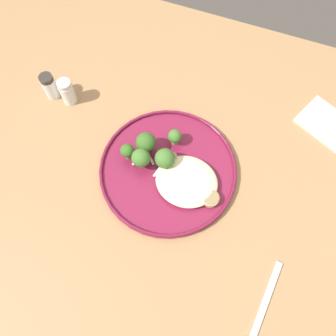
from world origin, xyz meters
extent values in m
plane|color=#47423D|center=(0.00, 0.00, 0.00)|extent=(6.00, 6.00, 0.00)
cube|color=#9E754C|center=(0.00, 0.00, 0.72)|extent=(1.40, 1.00, 0.04)
cube|color=olive|center=(0.64, -0.44, 0.35)|extent=(0.06, 0.06, 0.70)
cylinder|color=maroon|center=(0.05, -0.04, 0.74)|extent=(0.29, 0.29, 0.01)
torus|color=maroon|center=(0.05, -0.04, 0.75)|extent=(0.29, 0.29, 0.01)
ellipsoid|color=beige|center=(0.01, -0.02, 0.76)|extent=(0.13, 0.11, 0.03)
cylinder|color=#DBB77A|center=(-0.05, -0.01, 0.76)|extent=(0.04, 0.04, 0.01)
cylinder|color=#8E774F|center=(-0.05, -0.01, 0.77)|extent=(0.03, 0.03, 0.00)
cylinder|color=#DBB77A|center=(0.01, -0.04, 0.76)|extent=(0.03, 0.03, 0.01)
cylinder|color=#8E774F|center=(0.01, -0.04, 0.77)|extent=(0.03, 0.03, 0.00)
cylinder|color=beige|center=(0.06, -0.06, 0.76)|extent=(0.03, 0.03, 0.01)
cylinder|color=#988766|center=(0.06, -0.06, 0.77)|extent=(0.03, 0.03, 0.00)
cylinder|color=#DBB77A|center=(0.00, -0.06, 0.76)|extent=(0.03, 0.03, 0.01)
cylinder|color=#8E774F|center=(0.00, -0.06, 0.77)|extent=(0.02, 0.02, 0.00)
cylinder|color=#7A994C|center=(0.06, -0.05, 0.76)|extent=(0.02, 0.02, 0.02)
sphere|color=#42702D|center=(0.06, -0.05, 0.78)|extent=(0.04, 0.04, 0.04)
cylinder|color=#7A994C|center=(0.06, -0.11, 0.76)|extent=(0.02, 0.02, 0.02)
sphere|color=#42702D|center=(0.06, -0.11, 0.78)|extent=(0.03, 0.03, 0.03)
cylinder|color=#7A994C|center=(0.14, -0.04, 0.76)|extent=(0.02, 0.02, 0.02)
sphere|color=#386023|center=(0.14, -0.04, 0.78)|extent=(0.03, 0.03, 0.03)
cylinder|color=#7A994C|center=(0.11, -0.07, 0.76)|extent=(0.01, 0.01, 0.02)
sphere|color=#386023|center=(0.11, -0.07, 0.79)|extent=(0.04, 0.04, 0.04)
cylinder|color=#7A994C|center=(0.11, -0.03, 0.76)|extent=(0.02, 0.02, 0.02)
sphere|color=#42702D|center=(0.11, -0.03, 0.78)|extent=(0.04, 0.04, 0.04)
cube|color=silver|center=(0.12, -0.05, 0.75)|extent=(0.02, 0.05, 0.00)
cube|color=silver|center=(0.10, -0.05, 0.75)|extent=(0.04, 0.03, 0.00)
cube|color=silver|center=(0.07, -0.04, 0.75)|extent=(0.02, 0.06, 0.00)
cube|color=silver|center=(-0.21, 0.14, 0.74)|extent=(0.03, 0.15, 0.00)
cube|color=silver|center=(-0.26, -0.27, 0.74)|extent=(0.17, 0.14, 0.01)
cylinder|color=white|center=(0.33, -0.13, 0.77)|extent=(0.03, 0.03, 0.05)
cylinder|color=silver|center=(0.33, -0.13, 0.80)|extent=(0.03, 0.03, 0.01)
cylinder|color=white|center=(0.37, -0.13, 0.77)|extent=(0.03, 0.03, 0.05)
cylinder|color=#332D28|center=(0.37, -0.13, 0.80)|extent=(0.03, 0.03, 0.01)
camera|label=1|loc=(-0.05, 0.24, 1.46)|focal=39.23mm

